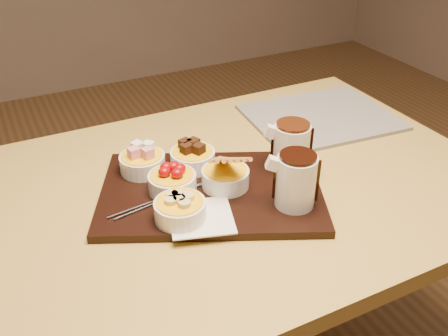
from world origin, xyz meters
name	(u,v)px	position (x,y,z in m)	size (l,w,h in m)	color
dining_table	(224,219)	(0.00, 0.00, 0.65)	(1.20, 0.80, 0.75)	#BC9A45
serving_board	(211,192)	(-0.04, -0.03, 0.76)	(0.46, 0.30, 0.02)	black
napkin	(201,217)	(-0.10, -0.11, 0.77)	(0.12, 0.12, 0.00)	white
bowl_marshmallows	(143,163)	(-0.15, 0.10, 0.79)	(0.10, 0.10, 0.04)	white
bowl_cake	(193,159)	(-0.04, 0.07, 0.79)	(0.10, 0.10, 0.04)	white
bowl_strawberries	(172,183)	(-0.12, 0.00, 0.79)	(0.10, 0.10, 0.04)	white
bowl_biscotti	(225,178)	(-0.01, -0.03, 0.79)	(0.10, 0.10, 0.04)	white
bowl_bananas	(180,210)	(-0.14, -0.09, 0.79)	(0.10, 0.10, 0.04)	white
pitcher_dark_chocolate	(296,181)	(0.08, -0.15, 0.82)	(0.08, 0.08, 0.11)	silver
pitcher_milk_chocolate	(291,148)	(0.14, -0.04, 0.82)	(0.08, 0.08, 0.11)	silver
fondue_skewers	(167,196)	(-0.14, -0.02, 0.77)	(0.26, 0.03, 0.01)	silver
newspaper	(320,117)	(0.38, 0.17, 0.76)	(0.38, 0.30, 0.01)	beige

